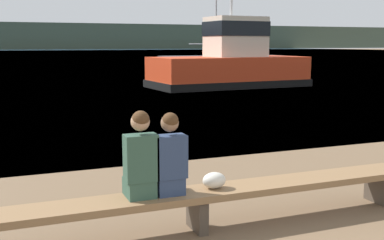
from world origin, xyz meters
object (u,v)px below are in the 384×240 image
person_right (169,158)px  shopping_bag (214,180)px  tugboat_red (230,65)px  person_left (140,159)px  bench_main (197,198)px  moored_sailboat (221,64)px

person_right → shopping_bag: size_ratio=3.33×
person_right → tugboat_red: tugboat_red is taller
person_left → bench_main: bearing=-0.2°
bench_main → person_left: 0.88m
bench_main → shopping_bag: bearing=5.6°
bench_main → tugboat_red: bearing=62.8°
person_left → tugboat_red: (9.70, 17.51, 0.18)m
person_right → tugboat_red: bearing=61.9°
moored_sailboat → shopping_bag: bearing=158.4°
person_right → tugboat_red: 19.85m
person_right → tugboat_red: (9.35, 17.51, 0.20)m
bench_main → tugboat_red: (9.00, 17.52, 0.73)m
bench_main → person_right: 0.63m
person_left → moored_sailboat: 32.18m
person_left → moored_sailboat: moored_sailboat is taller
shopping_bag → moored_sailboat: (13.53, 28.73, 0.07)m
moored_sailboat → tugboat_red: bearing=160.7°
person_left → shopping_bag: bearing=1.2°
bench_main → tugboat_red: 19.71m
tugboat_red → person_right: bearing=147.6°
person_left → tugboat_red: size_ratio=0.12×
person_right → moored_sailboat: bearing=63.9°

